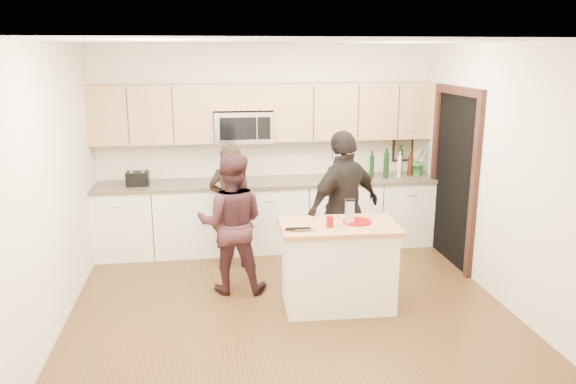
{
  "coord_description": "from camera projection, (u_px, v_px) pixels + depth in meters",
  "views": [
    {
      "loc": [
        -0.82,
        -5.52,
        2.62
      ],
      "look_at": [
        0.06,
        0.35,
        1.12
      ],
      "focal_mm": 35.0,
      "sensor_mm": 36.0,
      "label": 1
    }
  ],
  "objects": [
    {
      "name": "framed_picture",
      "position": [
        403.0,
        148.0,
        7.92
      ],
      "size": [
        0.3,
        0.03,
        0.38
      ],
      "color": "black",
      "rests_on": "ground"
    },
    {
      "name": "knife",
      "position": [
        306.0,
        230.0,
        5.47
      ],
      "size": [
        0.21,
        0.03,
        0.01
      ],
      "primitive_type": "cube",
      "rotation": [
        0.0,
        0.0,
        -0.04
      ],
      "color": "silver",
      "rests_on": "cutting_board"
    },
    {
      "name": "doorway",
      "position": [
        454.0,
        172.0,
        6.95
      ],
      "size": [
        0.06,
        1.25,
        2.2
      ],
      "color": "black",
      "rests_on": "ground"
    },
    {
      "name": "room_shell",
      "position": [
        287.0,
        141.0,
        5.63
      ],
      "size": [
        4.52,
        4.02,
        2.71
      ],
      "color": "beige",
      "rests_on": "ground"
    },
    {
      "name": "upper_cabinetry",
      "position": [
        269.0,
        111.0,
        7.36
      ],
      "size": [
        4.5,
        0.33,
        0.75
      ],
      "color": "tan",
      "rests_on": "ground"
    },
    {
      "name": "toaster",
      "position": [
        138.0,
        179.0,
        7.16
      ],
      "size": [
        0.28,
        0.21,
        0.18
      ],
      "color": "black",
      "rests_on": "back_cabinetry"
    },
    {
      "name": "box_grater",
      "position": [
        350.0,
        211.0,
        5.67
      ],
      "size": [
        0.1,
        0.07,
        0.25
      ],
      "color": "silver",
      "rests_on": "red_plate"
    },
    {
      "name": "dish_towel",
      "position": [
        196.0,
        197.0,
        7.16
      ],
      "size": [
        0.34,
        0.6,
        0.48
      ],
      "color": "white",
      "rests_on": "ground"
    },
    {
      "name": "back_cabinetry",
      "position": [
        269.0,
        214.0,
        7.56
      ],
      "size": [
        4.5,
        0.66,
        0.94
      ],
      "color": "white",
      "rests_on": "ground"
    },
    {
      "name": "drink_glass",
      "position": [
        330.0,
        222.0,
        5.61
      ],
      "size": [
        0.07,
        0.07,
        0.1
      ],
      "primitive_type": "cylinder",
      "color": "maroon",
      "rests_on": "island"
    },
    {
      "name": "woman_right",
      "position": [
        344.0,
        208.0,
        6.32
      ],
      "size": [
        1.12,
        0.9,
        1.77
      ],
      "primitive_type": "imported",
      "rotation": [
        0.0,
        0.0,
        3.67
      ],
      "color": "black",
      "rests_on": "ground"
    },
    {
      "name": "tongs",
      "position": [
        298.0,
        228.0,
        5.49
      ],
      "size": [
        0.25,
        0.04,
        0.02
      ],
      "primitive_type": "cube",
      "rotation": [
        0.0,
        0.0,
        -0.04
      ],
      "color": "black",
      "rests_on": "cutting_board"
    },
    {
      "name": "orchid",
      "position": [
        419.0,
        160.0,
        7.72
      ],
      "size": [
        0.29,
        0.28,
        0.41
      ],
      "primitive_type": "imported",
      "rotation": [
        0.0,
        0.0,
        0.6
      ],
      "color": "#327F36",
      "rests_on": "back_cabinetry"
    },
    {
      "name": "microwave",
      "position": [
        243.0,
        127.0,
        7.33
      ],
      "size": [
        0.76,
        0.41,
        0.4
      ],
      "color": "silver",
      "rests_on": "ground"
    },
    {
      "name": "cutting_board",
      "position": [
        296.0,
        227.0,
        5.6
      ],
      "size": [
        0.3,
        0.19,
        0.02
      ],
      "primitive_type": "cube",
      "rotation": [
        0.0,
        0.0,
        -0.04
      ],
      "color": "#AD7848",
      "rests_on": "island"
    },
    {
      "name": "bottle_cluster",
      "position": [
        394.0,
        163.0,
        7.64
      ],
      "size": [
        0.63,
        0.27,
        0.41
      ],
      "color": "black",
      "rests_on": "back_cabinetry"
    },
    {
      "name": "red_plate",
      "position": [
        357.0,
        222.0,
        5.77
      ],
      "size": [
        0.29,
        0.29,
        0.02
      ],
      "primitive_type": "cylinder",
      "color": "maroon",
      "rests_on": "island"
    },
    {
      "name": "floor",
      "position": [
        287.0,
        300.0,
        6.05
      ],
      "size": [
        4.5,
        4.5,
        0.0
      ],
      "primitive_type": "plane",
      "color": "#53391C",
      "rests_on": "ground"
    },
    {
      "name": "island",
      "position": [
        338.0,
        265.0,
        5.82
      ],
      "size": [
        1.23,
        0.75,
        0.9
      ],
      "rotation": [
        0.0,
        0.0,
        -0.04
      ],
      "color": "white",
      "rests_on": "ground"
    },
    {
      "name": "woman_center",
      "position": [
        232.0,
        223.0,
        6.13
      ],
      "size": [
        0.84,
        0.7,
        1.57
      ],
      "primitive_type": "imported",
      "rotation": [
        0.0,
        0.0,
        3.0
      ],
      "color": "#31181C",
      "rests_on": "ground"
    },
    {
      "name": "woman_left",
      "position": [
        232.0,
        206.0,
        6.87
      ],
      "size": [
        0.65,
        0.52,
        1.54
      ],
      "primitive_type": "imported",
      "rotation": [
        0.0,
        0.0,
        2.82
      ],
      "color": "black",
      "rests_on": "ground"
    }
  ]
}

